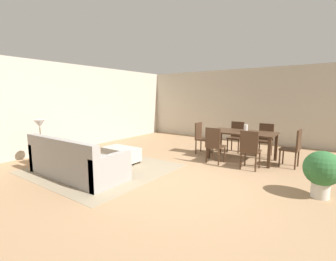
{
  "coord_description": "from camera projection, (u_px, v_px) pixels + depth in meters",
  "views": [
    {
      "loc": [
        2.38,
        -3.84,
        1.69
      ],
      "look_at": [
        -1.15,
        1.17,
        0.79
      ],
      "focal_mm": 25.02,
      "sensor_mm": 36.0,
      "label": 1
    }
  ],
  "objects": [
    {
      "name": "ground_plane",
      "position": [
        181.0,
        181.0,
        4.71
      ],
      "size": [
        10.8,
        10.8,
        0.0
      ],
      "primitive_type": "plane",
      "color": "#9E7A56"
    },
    {
      "name": "wall_back",
      "position": [
        254.0,
        106.0,
        8.56
      ],
      "size": [
        9.0,
        0.12,
        2.7
      ],
      "primitive_type": "cube",
      "color": "#BCB2A0",
      "rests_on": "ground_plane"
    },
    {
      "name": "wall_left",
      "position": [
        71.0,
        107.0,
        7.49
      ],
      "size": [
        0.12,
        11.0,
        2.7
      ],
      "primitive_type": "cube",
      "color": "#BCB2A0",
      "rests_on": "ground_plane"
    },
    {
      "name": "area_rug",
      "position": [
        102.0,
        168.0,
        5.54
      ],
      "size": [
        3.0,
        2.8,
        0.01
      ],
      "primitive_type": "cube",
      "color": "gray",
      "rests_on": "ground_plane"
    },
    {
      "name": "couch",
      "position": [
        75.0,
        163.0,
        4.97
      ],
      "size": [
        2.3,
        0.93,
        0.86
      ],
      "color": "gray",
      "rests_on": "ground_plane"
    },
    {
      "name": "ottoman_table",
      "position": [
        121.0,
        154.0,
        5.99
      ],
      "size": [
        0.93,
        0.54,
        0.39
      ],
      "color": "#B7AD9E",
      "rests_on": "ground_plane"
    },
    {
      "name": "side_table",
      "position": [
        41.0,
        146.0,
        5.79
      ],
      "size": [
        0.4,
        0.4,
        0.6
      ],
      "color": "brown",
      "rests_on": "ground_plane"
    },
    {
      "name": "table_lamp",
      "position": [
        40.0,
        124.0,
        5.71
      ],
      "size": [
        0.26,
        0.26,
        0.53
      ],
      "color": "brown",
      "rests_on": "side_table"
    },
    {
      "name": "dining_table",
      "position": [
        242.0,
        135.0,
        6.24
      ],
      "size": [
        1.67,
        0.92,
        0.76
      ],
      "color": "#422B1C",
      "rests_on": "ground_plane"
    },
    {
      "name": "dining_chair_near_left",
      "position": [
        214.0,
        143.0,
        5.88
      ],
      "size": [
        0.42,
        0.42,
        0.92
      ],
      "color": "#422B1C",
      "rests_on": "ground_plane"
    },
    {
      "name": "dining_chair_near_right",
      "position": [
        250.0,
        148.0,
        5.37
      ],
      "size": [
        0.4,
        0.4,
        0.92
      ],
      "color": "#422B1C",
      "rests_on": "ground_plane"
    },
    {
      "name": "dining_chair_far_left",
      "position": [
        236.0,
        135.0,
        7.17
      ],
      "size": [
        0.41,
        0.41,
        0.92
      ],
      "color": "#422B1C",
      "rests_on": "ground_plane"
    },
    {
      "name": "dining_chair_far_right",
      "position": [
        265.0,
        138.0,
        6.68
      ],
      "size": [
        0.42,
        0.42,
        0.92
      ],
      "color": "#422B1C",
      "rests_on": "ground_plane"
    },
    {
      "name": "dining_chair_head_east",
      "position": [
        294.0,
        146.0,
        5.55
      ],
      "size": [
        0.43,
        0.43,
        0.92
      ],
      "color": "#422B1C",
      "rests_on": "ground_plane"
    },
    {
      "name": "dining_chair_head_west",
      "position": [
        201.0,
        136.0,
        6.95
      ],
      "size": [
        0.41,
        0.41,
        0.92
      ],
      "color": "#422B1C",
      "rests_on": "ground_plane"
    },
    {
      "name": "vase_centerpiece",
      "position": [
        246.0,
        128.0,
        6.17
      ],
      "size": [
        0.1,
        0.1,
        0.19
      ],
      "primitive_type": "cylinder",
      "color": "silver",
      "rests_on": "dining_table"
    },
    {
      "name": "potted_plant",
      "position": [
        322.0,
        170.0,
        3.88
      ],
      "size": [
        0.58,
        0.58,
        0.8
      ],
      "color": "beige",
      "rests_on": "ground_plane"
    }
  ]
}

